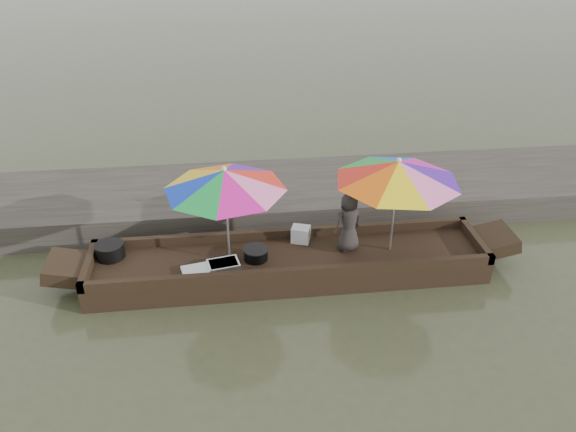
{
  "coord_description": "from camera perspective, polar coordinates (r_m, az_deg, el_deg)",
  "views": [
    {
      "loc": [
        -0.85,
        -7.1,
        5.15
      ],
      "look_at": [
        0.0,
        0.1,
        1.0
      ],
      "focal_mm": 35.0,
      "sensor_mm": 36.0,
      "label": 1
    }
  ],
  "objects": [
    {
      "name": "vendor",
      "position": [
        8.58,
        6.18,
        -0.59
      ],
      "size": [
        0.56,
        0.48,
        0.97
      ],
      "primitive_type": "imported",
      "rotation": [
        0.0,
        0.0,
        3.57
      ],
      "color": "#292523",
      "rests_on": "boat_hull"
    },
    {
      "name": "water",
      "position": [
        8.81,
        0.08,
        -5.97
      ],
      "size": [
        80.0,
        80.0,
        0.0
      ],
      "primitive_type": "plane",
      "color": "#393E2A",
      "rests_on": "ground"
    },
    {
      "name": "umbrella_stern",
      "position": [
        8.52,
        10.75,
        1.02
      ],
      "size": [
        2.2,
        2.2,
        1.55
      ],
      "primitive_type": null,
      "rotation": [
        0.0,
        0.0,
        0.2
      ],
      "color": "#E514A1",
      "rests_on": "boat_hull"
    },
    {
      "name": "charcoal_grill",
      "position": [
        8.51,
        -3.29,
        -3.9
      ],
      "size": [
        0.36,
        0.36,
        0.17
      ],
      "primitive_type": "cylinder",
      "color": "black",
      "rests_on": "boat_hull"
    },
    {
      "name": "boat_hull",
      "position": [
        8.71,
        0.08,
        -5.04
      ],
      "size": [
        6.05,
        1.2,
        0.35
      ],
      "primitive_type": "cube",
      "color": "black",
      "rests_on": "water"
    },
    {
      "name": "cooking_pot",
      "position": [
        8.95,
        -17.63,
        -3.37
      ],
      "size": [
        0.43,
        0.43,
        0.23
      ],
      "primitive_type": "cylinder",
      "color": "black",
      "rests_on": "boat_hull"
    },
    {
      "name": "umbrella_bow",
      "position": [
        8.16,
        -6.21,
        0.04
      ],
      "size": [
        2.0,
        2.0,
        1.55
      ],
      "primitive_type": null,
      "rotation": [
        0.0,
        0.0,
        -0.15
      ],
      "color": "red",
      "rests_on": "boat_hull"
    },
    {
      "name": "dock",
      "position": [
        10.55,
        -1.35,
        2.1
      ],
      "size": [
        22.0,
        2.2,
        0.5
      ],
      "primitive_type": "cube",
      "color": "#2D2B26",
      "rests_on": "ground"
    },
    {
      "name": "tray_scallop",
      "position": [
        8.34,
        -9.15,
        -5.52
      ],
      "size": [
        0.52,
        0.4,
        0.06
      ],
      "primitive_type": "cube",
      "rotation": [
        0.0,
        0.0,
        0.2
      ],
      "color": "silver",
      "rests_on": "boat_hull"
    },
    {
      "name": "tray_crayfish",
      "position": [
        8.39,
        -6.58,
        -4.96
      ],
      "size": [
        0.51,
        0.4,
        0.09
      ],
      "primitive_type": "cube",
      "rotation": [
        0.0,
        0.0,
        0.19
      ],
      "color": "silver",
      "rests_on": "boat_hull"
    },
    {
      "name": "supply_bag",
      "position": [
        8.9,
        1.31,
        -1.87
      ],
      "size": [
        0.34,
        0.3,
        0.26
      ],
      "primitive_type": "cube",
      "rotation": [
        0.0,
        0.0,
        -0.33
      ],
      "color": "silver",
      "rests_on": "boat_hull"
    }
  ]
}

